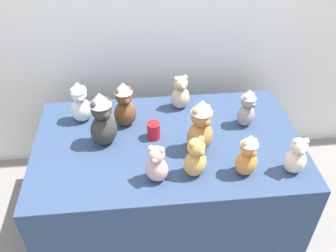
{
  "coord_description": "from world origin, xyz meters",
  "views": [
    {
      "loc": [
        -0.16,
        -1.39,
        2.16
      ],
      "look_at": [
        0.0,
        0.25,
        0.83
      ],
      "focal_mm": 38.87,
      "sensor_mm": 36.0,
      "label": 1
    }
  ],
  "objects_px": {
    "teddy_bear_ash": "(247,108)",
    "teddy_bear_snow": "(80,102)",
    "teddy_bear_blush": "(157,165)",
    "display_table": "(168,181)",
    "teddy_bear_caramel": "(201,127)",
    "teddy_bear_chestnut": "(125,105)",
    "teddy_bear_sand": "(180,93)",
    "party_cup_red": "(154,130)",
    "teddy_bear_honey": "(196,158)",
    "teddy_bear_charcoal": "(103,120)",
    "teddy_bear_cream": "(296,157)",
    "teddy_bear_ginger": "(248,155)"
  },
  "relations": [
    {
      "from": "teddy_bear_ginger",
      "to": "teddy_bear_sand",
      "type": "bearing_deg",
      "value": 94.61
    },
    {
      "from": "teddy_bear_sand",
      "to": "party_cup_red",
      "type": "distance_m",
      "value": 0.36
    },
    {
      "from": "teddy_bear_cream",
      "to": "teddy_bear_ginger",
      "type": "bearing_deg",
      "value": -178.49
    },
    {
      "from": "teddy_bear_caramel",
      "to": "party_cup_red",
      "type": "relative_size",
      "value": 3.19
    },
    {
      "from": "teddy_bear_charcoal",
      "to": "teddy_bear_caramel",
      "type": "height_order",
      "value": "teddy_bear_charcoal"
    },
    {
      "from": "party_cup_red",
      "to": "display_table",
      "type": "bearing_deg",
      "value": -28.9
    },
    {
      "from": "teddy_bear_ash",
      "to": "teddy_bear_cream",
      "type": "height_order",
      "value": "teddy_bear_ash"
    },
    {
      "from": "display_table",
      "to": "teddy_bear_ginger",
      "type": "xyz_separation_m",
      "value": [
        0.39,
        -0.3,
        0.49
      ]
    },
    {
      "from": "teddy_bear_sand",
      "to": "party_cup_red",
      "type": "xyz_separation_m",
      "value": [
        -0.2,
        -0.3,
        -0.06
      ]
    },
    {
      "from": "teddy_bear_snow",
      "to": "teddy_bear_sand",
      "type": "distance_m",
      "value": 0.65
    },
    {
      "from": "display_table",
      "to": "teddy_bear_caramel",
      "type": "relative_size",
      "value": 4.61
    },
    {
      "from": "teddy_bear_chestnut",
      "to": "teddy_bear_blush",
      "type": "height_order",
      "value": "teddy_bear_chestnut"
    },
    {
      "from": "teddy_bear_sand",
      "to": "teddy_bear_chestnut",
      "type": "bearing_deg",
      "value": -170.59
    },
    {
      "from": "teddy_bear_honey",
      "to": "teddy_bear_cream",
      "type": "height_order",
      "value": "teddy_bear_honey"
    },
    {
      "from": "teddy_bear_charcoal",
      "to": "teddy_bear_snow",
      "type": "height_order",
      "value": "teddy_bear_charcoal"
    },
    {
      "from": "teddy_bear_blush",
      "to": "party_cup_red",
      "type": "xyz_separation_m",
      "value": [
        0.01,
        0.35,
        -0.05
      ]
    },
    {
      "from": "teddy_bear_ash",
      "to": "teddy_bear_chestnut",
      "type": "relative_size",
      "value": 0.85
    },
    {
      "from": "teddy_bear_ginger",
      "to": "teddy_bear_blush",
      "type": "xyz_separation_m",
      "value": [
        -0.48,
        0.0,
        -0.02
      ]
    },
    {
      "from": "party_cup_red",
      "to": "teddy_bear_ash",
      "type": "bearing_deg",
      "value": 6.71
    },
    {
      "from": "teddy_bear_caramel",
      "to": "teddy_bear_honey",
      "type": "bearing_deg",
      "value": -133.26
    },
    {
      "from": "teddy_bear_ash",
      "to": "teddy_bear_blush",
      "type": "xyz_separation_m",
      "value": [
        -0.59,
        -0.42,
        -0.02
      ]
    },
    {
      "from": "teddy_bear_ash",
      "to": "teddy_bear_snow",
      "type": "relative_size",
      "value": 0.92
    },
    {
      "from": "display_table",
      "to": "teddy_bear_snow",
      "type": "distance_m",
      "value": 0.77
    },
    {
      "from": "teddy_bear_chestnut",
      "to": "teddy_bear_snow",
      "type": "distance_m",
      "value": 0.29
    },
    {
      "from": "teddy_bear_honey",
      "to": "teddy_bear_caramel",
      "type": "bearing_deg",
      "value": 43.98
    },
    {
      "from": "display_table",
      "to": "teddy_bear_chestnut",
      "type": "relative_size",
      "value": 5.16
    },
    {
      "from": "teddy_bear_honey",
      "to": "teddy_bear_cream",
      "type": "bearing_deg",
      "value": -33.02
    },
    {
      "from": "display_table",
      "to": "teddy_bear_sand",
      "type": "bearing_deg",
      "value": 71.09
    },
    {
      "from": "teddy_bear_charcoal",
      "to": "teddy_bear_cream",
      "type": "relative_size",
      "value": 1.52
    },
    {
      "from": "teddy_bear_charcoal",
      "to": "teddy_bear_ash",
      "type": "xyz_separation_m",
      "value": [
        0.88,
        0.09,
        -0.05
      ]
    },
    {
      "from": "teddy_bear_ash",
      "to": "teddy_bear_blush",
      "type": "bearing_deg",
      "value": -178.65
    },
    {
      "from": "teddy_bear_blush",
      "to": "teddy_bear_caramel",
      "type": "distance_m",
      "value": 0.35
    },
    {
      "from": "teddy_bear_sand",
      "to": "teddy_bear_caramel",
      "type": "xyz_separation_m",
      "value": [
        0.06,
        -0.43,
        0.06
      ]
    },
    {
      "from": "teddy_bear_honey",
      "to": "teddy_bear_snow",
      "type": "xyz_separation_m",
      "value": [
        -0.65,
        0.55,
        0.02
      ]
    },
    {
      "from": "teddy_bear_ginger",
      "to": "teddy_bear_chestnut",
      "type": "bearing_deg",
      "value": 123.83
    },
    {
      "from": "display_table",
      "to": "teddy_bear_caramel",
      "type": "bearing_deg",
      "value": -25.97
    },
    {
      "from": "teddy_bear_charcoal",
      "to": "teddy_bear_chestnut",
      "type": "distance_m",
      "value": 0.21
    },
    {
      "from": "teddy_bear_sand",
      "to": "teddy_bear_snow",
      "type": "bearing_deg",
      "value": 174.16
    },
    {
      "from": "display_table",
      "to": "teddy_bear_blush",
      "type": "bearing_deg",
      "value": -106.62
    },
    {
      "from": "teddy_bear_snow",
      "to": "teddy_bear_caramel",
      "type": "relative_size",
      "value": 0.83
    },
    {
      "from": "teddy_bear_blush",
      "to": "teddy_bear_charcoal",
      "type": "bearing_deg",
      "value": 150.25
    },
    {
      "from": "teddy_bear_honey",
      "to": "teddy_bear_blush",
      "type": "bearing_deg",
      "value": 155.78
    },
    {
      "from": "display_table",
      "to": "teddy_bear_sand",
      "type": "distance_m",
      "value": 0.59
    },
    {
      "from": "teddy_bear_cream",
      "to": "teddy_bear_ash",
      "type": "bearing_deg",
      "value": 113.8
    },
    {
      "from": "teddy_bear_ash",
      "to": "teddy_bear_sand",
      "type": "distance_m",
      "value": 0.45
    },
    {
      "from": "display_table",
      "to": "teddy_bear_ash",
      "type": "distance_m",
      "value": 0.71
    },
    {
      "from": "teddy_bear_ash",
      "to": "teddy_bear_blush",
      "type": "distance_m",
      "value": 0.73
    },
    {
      "from": "teddy_bear_blush",
      "to": "teddy_bear_sand",
      "type": "bearing_deg",
      "value": 91.48
    },
    {
      "from": "teddy_bear_blush",
      "to": "teddy_bear_sand",
      "type": "relative_size",
      "value": 0.96
    },
    {
      "from": "teddy_bear_ash",
      "to": "teddy_bear_ginger",
      "type": "xyz_separation_m",
      "value": [
        -0.11,
        -0.42,
        0.0
      ]
    }
  ]
}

